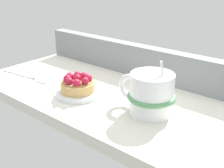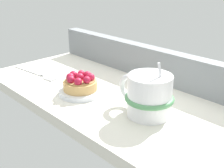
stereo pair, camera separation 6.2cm
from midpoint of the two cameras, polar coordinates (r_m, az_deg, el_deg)
ground_plane at (r=69.27cm, az=-2.25°, el=-3.17°), size 74.82×33.05×2.66cm
window_rail_back at (r=77.95cm, az=5.02°, el=4.17°), size 73.33×3.47×8.60cm
dessert_plate at (r=69.02cm, az=-9.33°, el=-1.86°), size 10.42×10.42×1.15cm
raspberry_tart at (r=68.14cm, az=-9.47°, el=-0.04°), size 8.09×8.09×4.14cm
coffee_mug at (r=58.85cm, az=4.63°, el=-2.01°), size 13.40×10.07×11.69cm
dessert_fork at (r=84.17cm, az=-18.84°, el=1.53°), size 18.07×3.79×0.60cm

